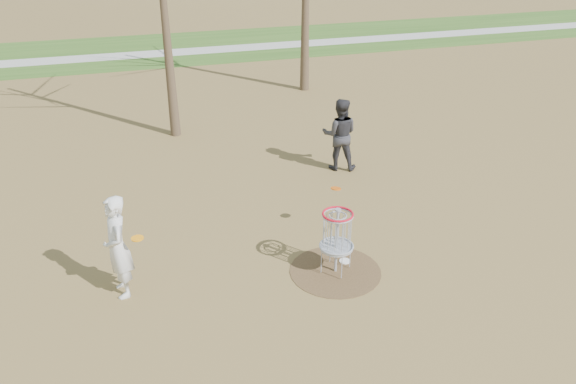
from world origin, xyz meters
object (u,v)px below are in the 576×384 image
object	(u,v)px
player_throwing	(340,134)
disc_grounded	(345,261)
player_standing	(118,247)
disc_golf_basket	(337,231)

from	to	relation	value
player_throwing	disc_grounded	xyz separation A→B (m)	(-1.62, -4.32, -0.96)
player_throwing	disc_grounded	size ratio (longest dim) A/B	8.93
player_standing	disc_golf_basket	xyz separation A→B (m)	(3.98, -0.55, -0.07)
player_throwing	disc_golf_basket	world-z (taller)	player_throwing
player_throwing	disc_golf_basket	xyz separation A→B (m)	(-1.92, -4.57, -0.07)
player_standing	disc_golf_basket	distance (m)	4.02
disc_grounded	disc_golf_basket	xyz separation A→B (m)	(-0.31, -0.25, 0.89)
player_throwing	disc_grounded	distance (m)	4.71
player_throwing	player_standing	bearing A→B (deg)	56.40
player_throwing	disc_golf_basket	size ratio (longest dim) A/B	1.46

